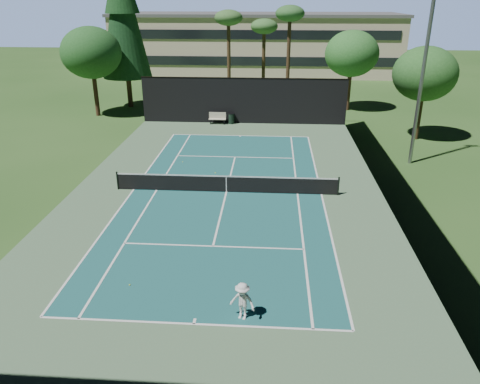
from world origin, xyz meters
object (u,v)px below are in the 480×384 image
object	(u,v)px
tennis_ball_c	(238,178)
tennis_ball_d	(183,162)
park_bench	(217,118)
tennis_net	(226,183)
trash_bin	(231,118)
tennis_ball_a	(130,285)
player	(242,301)
tennis_ball_b	(215,173)

from	to	relation	value
tennis_ball_c	tennis_ball_d	world-z (taller)	same
park_bench	tennis_net	bearing A→B (deg)	-81.65
tennis_net	trash_bin	bearing A→B (deg)	93.84
tennis_net	tennis_ball_a	distance (m)	10.15
tennis_net	tennis_ball_a	xyz separation A→B (m)	(-2.89, -9.72, -0.53)
player	park_bench	world-z (taller)	player
tennis_ball_c	tennis_ball_d	bearing A→B (deg)	145.37
tennis_ball_a	tennis_ball_b	distance (m)	12.93
player	tennis_ball_b	world-z (taller)	player
tennis_ball_a	tennis_ball_b	world-z (taller)	tennis_ball_b
player	park_bench	bearing A→B (deg)	117.78
player	tennis_net	bearing A→B (deg)	117.74
tennis_ball_c	trash_bin	distance (m)	13.55
tennis_net	trash_bin	size ratio (longest dim) A/B	13.65
player	tennis_ball_c	size ratio (longest dim) A/B	22.14
tennis_ball_a	park_bench	world-z (taller)	park_bench
park_bench	tennis_ball_d	bearing A→B (deg)	-96.54
tennis_net	tennis_ball_b	distance (m)	3.27
trash_bin	tennis_ball_b	bearing A→B (deg)	-89.76
park_bench	trash_bin	distance (m)	1.24
tennis_ball_a	tennis_ball_d	distance (m)	14.79
tennis_ball_c	tennis_ball_a	bearing A→B (deg)	-105.81
tennis_ball_d	park_bench	distance (m)	10.64
player	tennis_ball_d	bearing A→B (deg)	126.86
tennis_ball_b	trash_bin	xyz separation A→B (m)	(-0.05, 12.67, 0.44)
tennis_ball_b	tennis_ball_d	distance (m)	3.20
tennis_ball_d	player	bearing A→B (deg)	-72.60
park_bench	trash_bin	world-z (taller)	park_bench
tennis_ball_c	park_bench	world-z (taller)	park_bench
tennis_ball_a	tennis_ball_d	size ratio (longest dim) A/B	0.99
tennis_ball_c	park_bench	bearing A→B (deg)	101.86
tennis_ball_d	trash_bin	xyz separation A→B (m)	(2.45, 10.68, 0.45)
player	tennis_ball_b	bearing A→B (deg)	119.88
tennis_ball_c	trash_bin	xyz separation A→B (m)	(-1.56, 13.45, 0.45)
tennis_ball_a	park_bench	xyz separation A→B (m)	(0.60, 25.34, 0.51)
player	tennis_ball_a	bearing A→B (deg)	178.87
tennis_ball_b	tennis_ball_c	size ratio (longest dim) A/B	1.14
tennis_net	tennis_ball_c	distance (m)	2.40
player	trash_bin	world-z (taller)	player
player	trash_bin	distance (m)	27.31
park_bench	player	bearing A→B (deg)	-81.68
tennis_ball_a	park_bench	size ratio (longest dim) A/B	0.04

